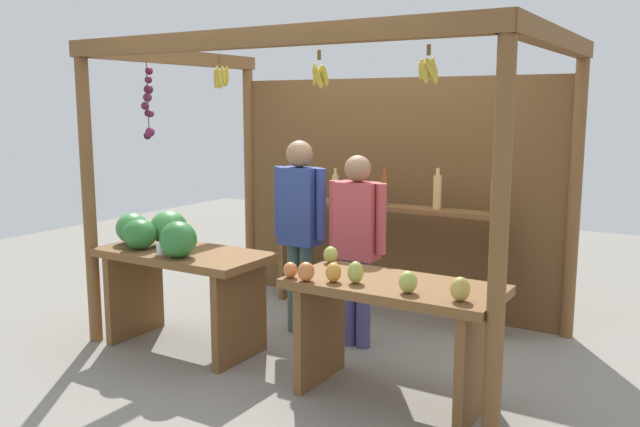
% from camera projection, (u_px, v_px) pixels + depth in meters
% --- Properties ---
extents(ground_plane, '(12.00, 12.00, 0.00)m').
position_uv_depth(ground_plane, '(333.00, 338.00, 5.37)').
color(ground_plane, gray).
rests_on(ground_plane, ground).
extents(market_stall, '(3.32, 2.15, 2.33)m').
position_uv_depth(market_stall, '(362.00, 165.00, 5.56)').
color(market_stall, brown).
rests_on(market_stall, ground).
extents(fruit_counter_left, '(1.38, 0.66, 1.04)m').
position_uv_depth(fruit_counter_left, '(172.00, 259.00, 5.10)').
color(fruit_counter_left, brown).
rests_on(fruit_counter_left, ground).
extents(fruit_counter_right, '(1.34, 0.64, 0.91)m').
position_uv_depth(fruit_counter_right, '(390.00, 312.00, 4.18)').
color(fruit_counter_right, brown).
rests_on(fruit_counter_right, ground).
extents(bottle_shelf_unit, '(2.13, 0.22, 1.35)m').
position_uv_depth(bottle_shelf_unit, '(385.00, 229.00, 5.85)').
color(bottle_shelf_unit, brown).
rests_on(bottle_shelf_unit, ground).
extents(vendor_man, '(0.48, 0.21, 1.58)m').
position_uv_depth(vendor_man, '(300.00, 220.00, 5.37)').
color(vendor_man, '#3D5450').
rests_on(vendor_man, ground).
extents(vendor_woman, '(0.48, 0.20, 1.49)m').
position_uv_depth(vendor_woman, '(357.00, 235.00, 5.07)').
color(vendor_woman, '#47467F').
rests_on(vendor_woman, ground).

